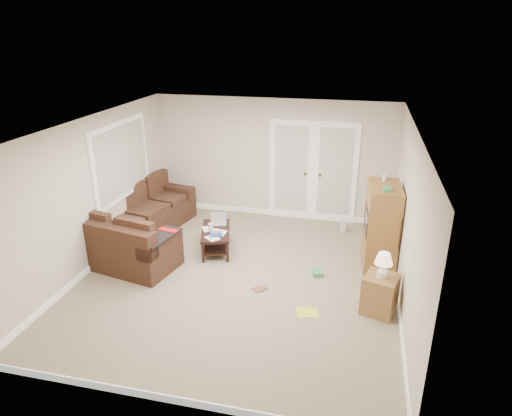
% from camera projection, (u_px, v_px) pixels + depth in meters
% --- Properties ---
extents(floor, '(5.50, 5.50, 0.00)m').
position_uv_depth(floor, '(239.00, 278.00, 7.45)').
color(floor, gray).
rests_on(floor, ground).
extents(ceiling, '(5.00, 5.50, 0.02)m').
position_uv_depth(ceiling, '(237.00, 126.00, 6.52)').
color(ceiling, white).
rests_on(ceiling, wall_back).
extents(wall_left, '(0.02, 5.50, 2.50)m').
position_uv_depth(wall_left, '(92.00, 194.00, 7.51)').
color(wall_left, beige).
rests_on(wall_left, floor).
extents(wall_right, '(0.02, 5.50, 2.50)m').
position_uv_depth(wall_right, '(408.00, 221.00, 6.46)').
color(wall_right, beige).
rests_on(wall_right, floor).
extents(wall_back, '(5.00, 0.02, 2.50)m').
position_uv_depth(wall_back, '(273.00, 159.00, 9.47)').
color(wall_back, beige).
rests_on(wall_back, floor).
extents(wall_front, '(5.00, 0.02, 2.50)m').
position_uv_depth(wall_front, '(165.00, 307.00, 4.50)').
color(wall_front, beige).
rests_on(wall_front, floor).
extents(baseboards, '(5.00, 5.50, 0.10)m').
position_uv_depth(baseboards, '(239.00, 275.00, 7.43)').
color(baseboards, white).
rests_on(baseboards, floor).
extents(french_doors, '(1.80, 0.05, 2.13)m').
position_uv_depth(french_doors, '(313.00, 172.00, 9.34)').
color(french_doors, white).
rests_on(french_doors, floor).
extents(window_left, '(0.05, 1.92, 1.42)m').
position_uv_depth(window_left, '(122.00, 160.00, 8.30)').
color(window_left, white).
rests_on(window_left, wall_left).
extents(sectional_sofa, '(2.03, 3.14, 0.87)m').
position_uv_depth(sectional_sofa, '(135.00, 228.00, 8.43)').
color(sectional_sofa, '#3D2317').
rests_on(sectional_sofa, floor).
extents(coffee_table, '(0.75, 1.09, 0.68)m').
position_uv_depth(coffee_table, '(216.00, 239.00, 8.30)').
color(coffee_table, black).
rests_on(coffee_table, floor).
extents(tv_armoire, '(0.56, 0.94, 1.58)m').
position_uv_depth(tv_armoire, '(381.00, 227.00, 7.51)').
color(tv_armoire, olive).
rests_on(tv_armoire, floor).
extents(side_cabinet, '(0.55, 0.55, 0.94)m').
position_uv_depth(side_cabinet, '(380.00, 291.00, 6.45)').
color(side_cabinet, olive).
rests_on(side_cabinet, floor).
extents(space_heater, '(0.11, 0.10, 0.27)m').
position_uv_depth(space_heater, '(343.00, 226.00, 9.04)').
color(space_heater, silver).
rests_on(space_heater, floor).
extents(floor_magazine, '(0.36, 0.30, 0.01)m').
position_uv_depth(floor_magazine, '(308.00, 313.00, 6.54)').
color(floor_magazine, yellow).
rests_on(floor_magazine, floor).
extents(floor_greenbox, '(0.20, 0.24, 0.08)m').
position_uv_depth(floor_greenbox, '(317.00, 273.00, 7.51)').
color(floor_greenbox, '#408D53').
rests_on(floor_greenbox, floor).
extents(floor_book, '(0.26, 0.26, 0.02)m').
position_uv_depth(floor_book, '(256.00, 287.00, 7.18)').
color(floor_book, brown).
rests_on(floor_book, floor).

